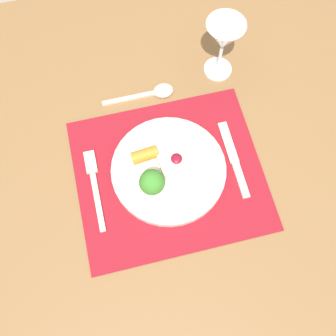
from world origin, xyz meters
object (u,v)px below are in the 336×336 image
(dinner_plate, at_px, (167,170))
(wine_glass_near, at_px, (224,38))
(spoon, at_px, (154,92))
(fork, at_px, (95,184))
(knife, at_px, (235,164))

(dinner_plate, xyz_separation_m, wine_glass_near, (0.19, 0.24, 0.10))
(dinner_plate, xyz_separation_m, spoon, (0.02, 0.20, -0.01))
(dinner_plate, xyz_separation_m, fork, (-0.16, 0.01, -0.01))
(fork, height_order, knife, knife)
(dinner_plate, bearing_deg, fork, 176.65)
(dinner_plate, bearing_deg, wine_glass_near, 51.70)
(spoon, bearing_deg, knife, -59.86)
(knife, relative_size, wine_glass_near, 1.17)
(dinner_plate, distance_m, wine_glass_near, 0.31)
(dinner_plate, relative_size, knife, 1.35)
(knife, distance_m, spoon, 0.26)
(spoon, bearing_deg, fork, -133.15)
(spoon, bearing_deg, dinner_plate, -96.06)
(spoon, bearing_deg, wine_glass_near, 9.42)
(fork, bearing_deg, spoon, 45.14)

